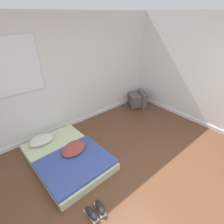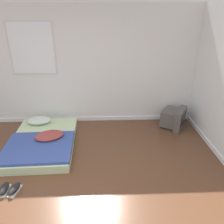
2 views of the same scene
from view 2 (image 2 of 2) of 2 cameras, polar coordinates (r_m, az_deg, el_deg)
ground_plane at (r=3.20m, az=-14.46°, el=-25.02°), size 20.00×20.00×0.00m
wall_back at (r=4.96m, az=-10.05°, el=11.41°), size 7.81×0.08×2.60m
mattress_bed at (r=4.52m, az=-17.71°, el=-7.17°), size 1.26×1.80×0.29m
crt_tv at (r=5.15m, az=15.89°, el=-1.45°), size 0.67×0.70×0.45m
sneaker_pair at (r=3.70m, az=-25.23°, el=-17.71°), size 0.29×0.28×0.10m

